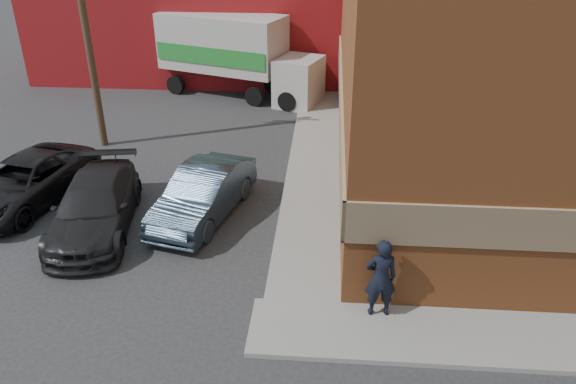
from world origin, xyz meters
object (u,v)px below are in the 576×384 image
(utility_pole, at_px, (84,18))
(sedan, at_px, (203,194))
(brick_building, at_px, (560,27))
(warehouse, at_px, (200,17))
(man, at_px, (381,278))
(suv_b, at_px, (95,206))
(box_truck, at_px, (236,51))
(suv_a, at_px, (24,182))

(utility_pole, bearing_deg, sedan, -45.57)
(brick_building, distance_m, warehouse, 18.30)
(brick_building, height_order, sedan, brick_building)
(utility_pole, bearing_deg, man, -43.44)
(man, distance_m, suv_b, 8.39)
(warehouse, distance_m, man, 22.01)
(utility_pole, distance_m, box_truck, 8.07)
(sedan, xyz_separation_m, suv_a, (-5.67, 0.42, -0.04))
(brick_building, bearing_deg, sedan, -155.22)
(brick_building, relative_size, sedan, 4.03)
(utility_pole, xyz_separation_m, suv_b, (2.09, -6.05, -4.02))
(utility_pole, height_order, man, utility_pole)
(utility_pole, xyz_separation_m, sedan, (4.99, -5.09, -4.00))
(utility_pole, relative_size, box_truck, 1.14)
(suv_b, bearing_deg, utility_pole, 99.70)
(suv_a, height_order, box_truck, box_truck)
(man, bearing_deg, brick_building, -130.20)
(brick_building, bearing_deg, warehouse, 142.80)
(sedan, bearing_deg, warehouse, 116.34)
(utility_pole, height_order, sedan, utility_pole)
(utility_pole, distance_m, suv_b, 7.56)
(brick_building, relative_size, suv_a, 3.59)
(brick_building, xyz_separation_m, suv_a, (-16.67, -4.66, -3.98))
(brick_building, xyz_separation_m, suv_b, (-13.90, -6.05, -3.95))
(suv_b, bearing_deg, brick_building, 14.13)
(box_truck, bearing_deg, utility_pole, -103.16)
(suv_a, xyz_separation_m, box_truck, (4.86, 11.06, 1.45))
(brick_building, bearing_deg, box_truck, 151.55)
(utility_pole, relative_size, suv_b, 1.79)
(box_truck, bearing_deg, suv_a, -93.69)
(sedan, height_order, suv_b, sedan)
(warehouse, height_order, suv_a, warehouse)
(utility_pole, bearing_deg, warehouse, 82.23)
(man, bearing_deg, suv_b, -29.42)
(suv_a, distance_m, suv_b, 3.10)
(man, distance_m, sedan, 6.42)
(suv_b, bearing_deg, sedan, 9.05)
(brick_building, bearing_deg, man, -123.59)
(man, distance_m, box_truck, 16.71)
(brick_building, xyz_separation_m, sedan, (-11.01, -5.08, -3.94))
(warehouse, relative_size, suv_a, 3.20)
(utility_pole, bearing_deg, box_truck, 56.80)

